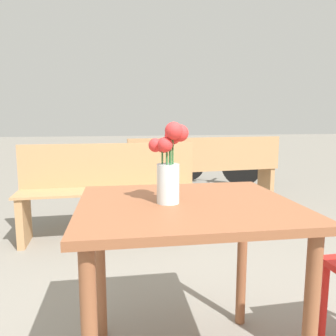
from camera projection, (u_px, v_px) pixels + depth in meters
table_front at (187, 231)px, 1.30m from camera, size 0.86×0.76×0.75m
flower_vase at (169, 165)px, 1.25m from camera, size 0.15×0.15×0.31m
bench_near at (110, 187)px, 2.99m from camera, size 1.60×0.38×0.85m
bench_middle at (205, 167)px, 4.14m from camera, size 2.00×0.51×0.85m
bicycle at (213, 163)px, 5.47m from camera, size 1.29×1.02×0.76m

